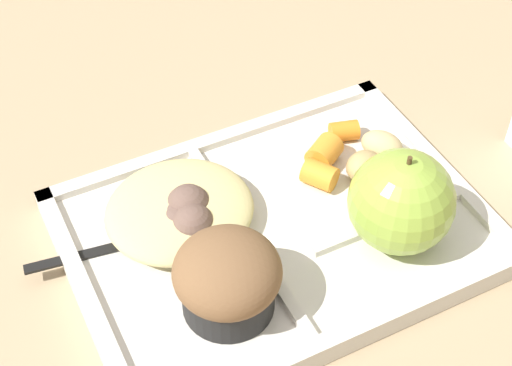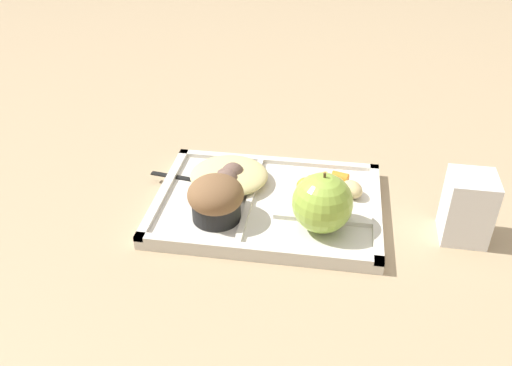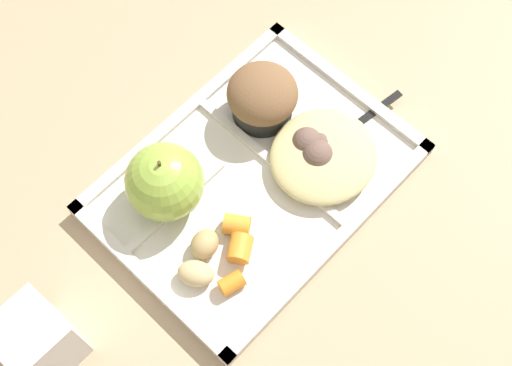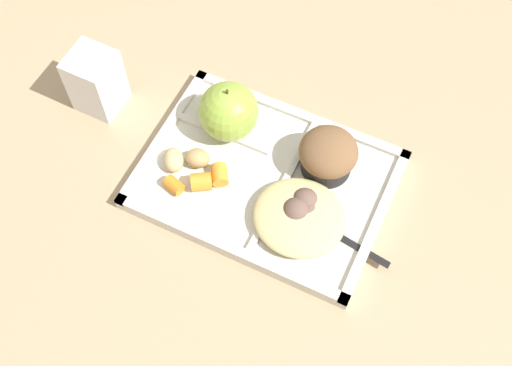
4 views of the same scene
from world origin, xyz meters
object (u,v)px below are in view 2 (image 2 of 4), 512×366
Objects in this scene: plastic_fork at (200,181)px; green_apple at (322,203)px; bran_muffin at (216,199)px; milk_carton at (468,208)px; lunch_tray at (268,205)px.

green_apple is at bearing 155.61° from plastic_fork.
bran_muffin is 0.34m from milk_carton.
plastic_fork is (0.05, -0.09, -0.03)m from bran_muffin.
plastic_fork is at bearing -18.09° from lunch_tray.
bran_muffin is 0.10m from plastic_fork.
lunch_tray is 3.72× the size of green_apple.
lunch_tray is at bearing -32.22° from green_apple.
milk_carton is (-0.38, 0.06, 0.03)m from plastic_fork.
bran_muffin is at bearing 37.39° from lunch_tray.
plastic_fork is at bearing -24.39° from green_apple.
milk_carton is at bearing -175.04° from bran_muffin.
green_apple is at bearing 9.58° from milk_carton.
milk_carton is (-0.27, 0.02, 0.04)m from lunch_tray.
bran_muffin reaches higher than lunch_tray.
lunch_tray is 0.28m from milk_carton.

